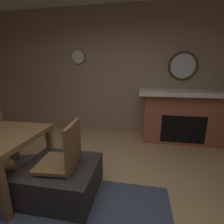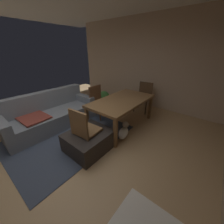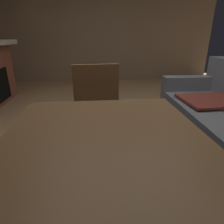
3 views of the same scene
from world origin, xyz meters
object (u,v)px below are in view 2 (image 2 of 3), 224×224
(dining_table, at_px, (122,102))
(tv_remote, at_px, (90,133))
(couch, at_px, (51,115))
(dining_chair_east, at_px, (144,95))
(ottoman_coffee_table, at_px, (89,141))
(potted_plant, at_px, (104,98))
(dining_chair_north, at_px, (98,100))
(small_dog, at_px, (124,131))
(dining_chair_west, at_px, (84,128))

(dining_table, bearing_deg, tv_remote, -176.30)
(couch, bearing_deg, dining_chair_east, -30.20)
(ottoman_coffee_table, bearing_deg, tv_remote, -94.85)
(potted_plant, bearing_deg, dining_table, -117.30)
(couch, bearing_deg, dining_table, -50.46)
(dining_chair_north, bearing_deg, dining_chair_east, -34.27)
(potted_plant, xyz_separation_m, small_dog, (-1.06, -1.57, -0.17))
(dining_table, distance_m, dining_chair_west, 1.29)
(tv_remote, height_order, dining_chair_west, dining_chair_west)
(tv_remote, distance_m, small_dog, 0.85)
(dining_chair_east, height_order, small_dog, dining_chair_east)
(ottoman_coffee_table, xyz_separation_m, tv_remote, (-0.00, -0.05, 0.21))
(tv_remote, xyz_separation_m, dining_chair_east, (2.48, 0.09, 0.12))
(couch, xyz_separation_m, dining_chair_west, (-0.08, -1.46, 0.21))
(dining_table, height_order, potted_plant, dining_table)
(dining_chair_east, bearing_deg, dining_table, -179.59)
(dining_chair_east, xyz_separation_m, dining_chair_north, (-1.28, 0.87, 0.00))
(couch, distance_m, potted_plant, 1.83)
(couch, height_order, dining_chair_north, dining_chair_north)
(couch, bearing_deg, dining_chair_west, -93.22)
(dining_chair_east, bearing_deg, dining_chair_west, -179.64)
(ottoman_coffee_table, bearing_deg, dining_chair_north, 37.01)
(dining_table, distance_m, dining_chair_east, 1.29)
(dining_chair_west, bearing_deg, ottoman_coffee_table, -16.01)
(tv_remote, height_order, dining_chair_east, dining_chair_east)
(dining_chair_north, bearing_deg, small_dog, -109.52)
(dining_chair_north, bearing_deg, potted_plant, 27.39)
(dining_chair_east, bearing_deg, potted_plant, 119.19)
(tv_remote, xyz_separation_m, potted_plant, (1.82, 1.27, -0.06))
(tv_remote, relative_size, dining_chair_east, 0.17)
(dining_chair_west, xyz_separation_m, small_dog, (0.84, -0.37, -0.35))
(ottoman_coffee_table, xyz_separation_m, dining_chair_west, (-0.08, 0.02, 0.33))
(ottoman_coffee_table, xyz_separation_m, dining_chair_north, (1.20, 0.91, 0.33))
(ottoman_coffee_table, bearing_deg, dining_table, 1.42)
(dining_chair_west, height_order, small_dog, dining_chair_west)
(couch, distance_m, dining_chair_east, 2.87)
(couch, relative_size, dining_chair_west, 2.44)
(ottoman_coffee_table, bearing_deg, dining_chair_east, 0.90)
(dining_table, relative_size, potted_plant, 3.02)
(dining_table, distance_m, dining_chair_north, 0.89)
(tv_remote, distance_m, potted_plant, 2.22)
(couch, distance_m, small_dog, 1.98)
(couch, xyz_separation_m, dining_chair_east, (2.48, -1.44, 0.21))
(dining_chair_north, height_order, small_dog, dining_chair_north)
(couch, xyz_separation_m, dining_chair_north, (1.20, -0.57, 0.21))
(ottoman_coffee_table, height_order, dining_chair_east, dining_chair_east)
(tv_remote, distance_m, dining_chair_north, 1.55)
(ottoman_coffee_table, xyz_separation_m, dining_table, (1.20, 0.03, 0.47))
(dining_chair_west, xyz_separation_m, potted_plant, (1.90, 1.20, -0.18))
(ottoman_coffee_table, height_order, potted_plant, potted_plant)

